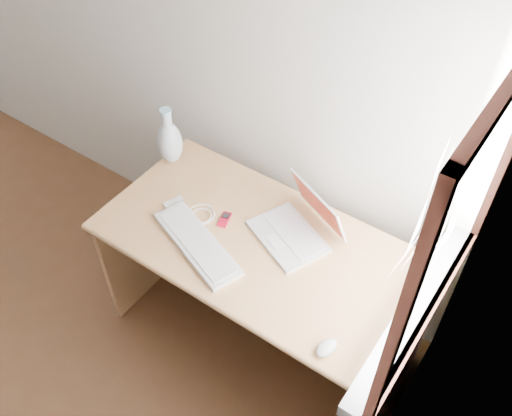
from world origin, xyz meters
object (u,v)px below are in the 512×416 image
Objects in this scene: desk at (272,262)px; laptop at (294,223)px; external_keyboard at (197,243)px; vase at (170,141)px.

laptop is (0.07, 0.05, 0.26)m from desk.
vase reaches higher than external_keyboard.
vase is at bearing 171.12° from desk.
external_keyboard is (-0.28, -0.29, -0.04)m from laptop.
desk is 0.27m from laptop.
laptop is at bearing 35.16° from desk.
vase is at bearing 161.45° from external_keyboard.
desk is 3.63× the size of laptop.
vase reaches higher than desk.
external_keyboard is at bearing -38.59° from vase.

